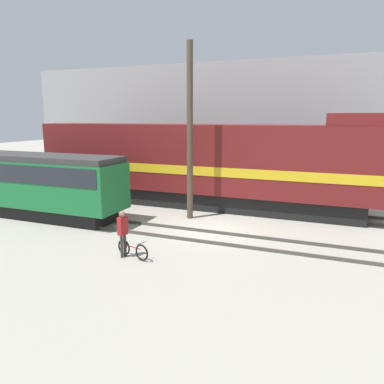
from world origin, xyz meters
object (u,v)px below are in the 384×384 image
object	(u,v)px
freight_locomotive	(199,164)
person	(123,229)
streetcar	(37,182)
bicycle	(133,250)
utility_pole_left	(190,133)

from	to	relation	value
freight_locomotive	person	xyz separation A→B (m)	(0.32, -8.92, -1.42)
streetcar	bicycle	world-z (taller)	streetcar
streetcar	bicycle	xyz separation A→B (m)	(7.72, -3.32, -1.59)
freight_locomotive	streetcar	size ratio (longest dim) A/B	2.06
bicycle	person	bearing A→B (deg)	-173.61
bicycle	utility_pole_left	distance (m)	7.37
freight_locomotive	utility_pole_left	size ratio (longest dim) A/B	2.27
streetcar	bicycle	size ratio (longest dim) A/B	6.27
freight_locomotive	person	distance (m)	9.04
freight_locomotive	utility_pole_left	xyz separation A→B (m)	(0.54, -2.78, 1.92)
person	utility_pole_left	world-z (taller)	utility_pole_left
freight_locomotive	bicycle	size ratio (longest dim) A/B	12.93
freight_locomotive	person	world-z (taller)	freight_locomotive
freight_locomotive	bicycle	bearing A→B (deg)	-85.46
streetcar	freight_locomotive	bearing A→B (deg)	38.40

